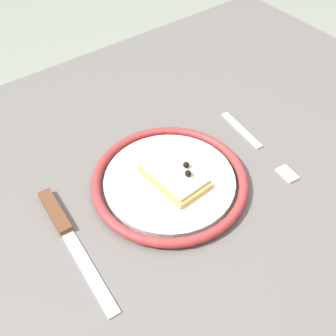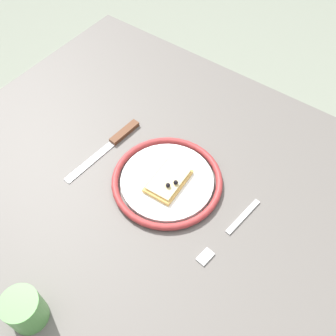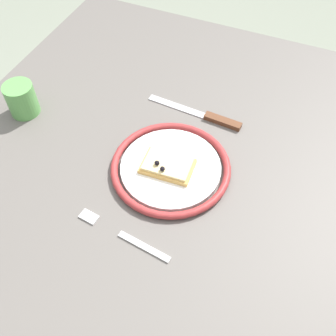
{
  "view_description": "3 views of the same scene",
  "coord_description": "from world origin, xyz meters",
  "px_view_note": "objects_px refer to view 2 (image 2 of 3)",
  "views": [
    {
      "loc": [
        0.29,
        0.31,
        1.28
      ],
      "look_at": [
        0.02,
        -0.05,
        0.8
      ],
      "focal_mm": 44.38,
      "sensor_mm": 36.0,
      "label": 1
    },
    {
      "loc": [
        -0.28,
        0.36,
        1.51
      ],
      "look_at": [
        0.03,
        -0.06,
        0.8
      ],
      "focal_mm": 41.5,
      "sensor_mm": 36.0,
      "label": 2
    },
    {
      "loc": [
        -0.46,
        -0.24,
        1.44
      ],
      "look_at": [
        -0.0,
        -0.05,
        0.8
      ],
      "focal_mm": 42.37,
      "sensor_mm": 36.0,
      "label": 3
    }
  ],
  "objects_px": {
    "dining_table": "(163,218)",
    "pizza_slice_near": "(168,180)",
    "fork": "(229,231)",
    "cup": "(25,310)",
    "plate": "(167,181)",
    "knife": "(115,140)"
  },
  "relations": [
    {
      "from": "fork",
      "to": "pizza_slice_near",
      "type": "bearing_deg",
      "value": -5.76
    },
    {
      "from": "dining_table",
      "to": "knife",
      "type": "bearing_deg",
      "value": -19.27
    },
    {
      "from": "plate",
      "to": "fork",
      "type": "xyz_separation_m",
      "value": [
        -0.18,
        0.02,
        -0.01
      ]
    },
    {
      "from": "plate",
      "to": "pizza_slice_near",
      "type": "relative_size",
      "value": 2.28
    },
    {
      "from": "pizza_slice_near",
      "to": "knife",
      "type": "xyz_separation_m",
      "value": [
        0.19,
        -0.03,
        -0.02
      ]
    },
    {
      "from": "plate",
      "to": "fork",
      "type": "height_order",
      "value": "plate"
    },
    {
      "from": "fork",
      "to": "dining_table",
      "type": "bearing_deg",
      "value": 7.74
    },
    {
      "from": "dining_table",
      "to": "pizza_slice_near",
      "type": "bearing_deg",
      "value": -72.9
    },
    {
      "from": "plate",
      "to": "cup",
      "type": "distance_m",
      "value": 0.39
    },
    {
      "from": "dining_table",
      "to": "cup",
      "type": "distance_m",
      "value": 0.37
    },
    {
      "from": "dining_table",
      "to": "cup",
      "type": "height_order",
      "value": "cup"
    },
    {
      "from": "knife",
      "to": "cup",
      "type": "distance_m",
      "value": 0.45
    },
    {
      "from": "plate",
      "to": "fork",
      "type": "relative_size",
      "value": 1.27
    },
    {
      "from": "knife",
      "to": "fork",
      "type": "distance_m",
      "value": 0.36
    },
    {
      "from": "pizza_slice_near",
      "to": "cup",
      "type": "xyz_separation_m",
      "value": [
        0.03,
        0.39,
        0.02
      ]
    },
    {
      "from": "dining_table",
      "to": "fork",
      "type": "height_order",
      "value": "fork"
    },
    {
      "from": "dining_table",
      "to": "plate",
      "type": "xyz_separation_m",
      "value": [
        0.02,
        -0.04,
        0.09
      ]
    },
    {
      "from": "dining_table",
      "to": "fork",
      "type": "xyz_separation_m",
      "value": [
        -0.16,
        -0.02,
        0.09
      ]
    },
    {
      "from": "pizza_slice_near",
      "to": "knife",
      "type": "height_order",
      "value": "pizza_slice_near"
    },
    {
      "from": "dining_table",
      "to": "cup",
      "type": "bearing_deg",
      "value": 82.49
    },
    {
      "from": "knife",
      "to": "fork",
      "type": "relative_size",
      "value": 1.19
    },
    {
      "from": "fork",
      "to": "cup",
      "type": "xyz_separation_m",
      "value": [
        0.21,
        0.37,
        0.04
      ]
    }
  ]
}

